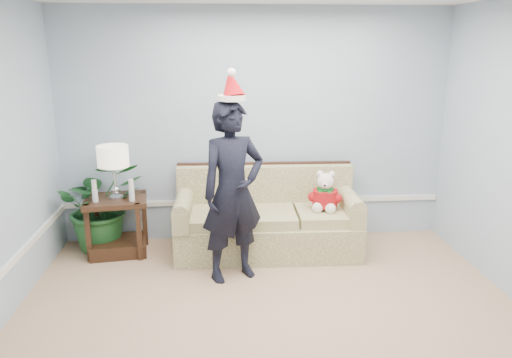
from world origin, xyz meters
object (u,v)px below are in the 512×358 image
object	(u,v)px
table_lamp	(113,159)
houseplant	(101,205)
side_table	(118,232)
man	(233,192)
teddy_bear	(325,196)
sofa	(267,222)

from	to	relation	value
table_lamp	houseplant	distance (m)	0.65
houseplant	table_lamp	bearing A→B (deg)	-41.83
houseplant	side_table	bearing A→B (deg)	-39.35
side_table	man	bearing A→B (deg)	-28.69
man	teddy_bear	bearing A→B (deg)	4.23
sofa	table_lamp	world-z (taller)	table_lamp
sofa	teddy_bear	size ratio (longest dim) A/B	4.54
sofa	teddy_bear	world-z (taller)	sofa
side_table	houseplant	bearing A→B (deg)	140.65
table_lamp	teddy_bear	distance (m)	2.34
table_lamp	houseplant	bearing A→B (deg)	138.17
houseplant	man	bearing A→B (deg)	-30.33
sofa	teddy_bear	xyz separation A→B (m)	(0.64, -0.10, 0.32)
table_lamp	man	size ratio (longest dim) A/B	0.33
houseplant	man	xyz separation A→B (m)	(1.48, -0.86, 0.38)
sofa	table_lamp	distance (m)	1.82
side_table	houseplant	xyz separation A→B (m)	(-0.21, 0.17, 0.26)
houseplant	teddy_bear	xyz separation A→B (m)	(2.51, -0.31, 0.14)
sofa	man	bearing A→B (deg)	-119.99
houseplant	teddy_bear	bearing A→B (deg)	-7.00
table_lamp	houseplant	xyz separation A→B (m)	(-0.22, 0.20, -0.58)
houseplant	teddy_bear	distance (m)	2.54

